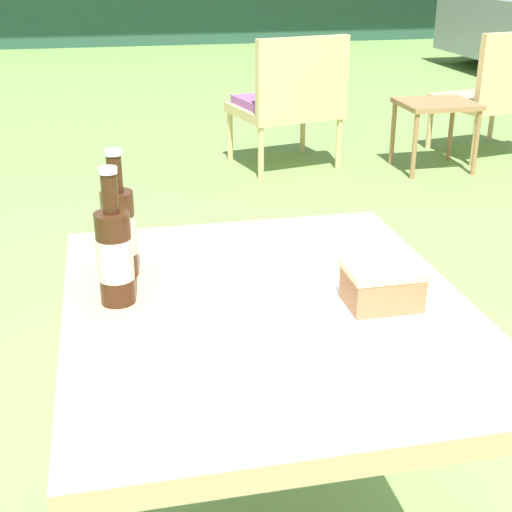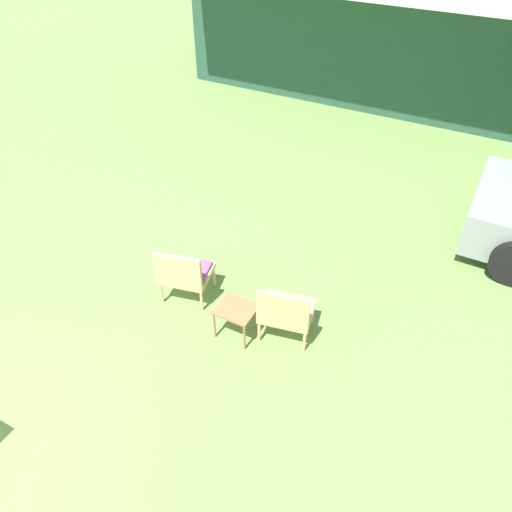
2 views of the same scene
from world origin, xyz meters
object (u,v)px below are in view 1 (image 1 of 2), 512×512
Objects in this scene: wicker_chair_cushioned at (289,100)px; cola_bottle_near at (119,230)px; cake_on_plate at (373,296)px; cola_bottle_far at (115,254)px; wicker_chair_plain at (499,90)px; patio_table at (267,339)px; garden_side_table at (436,111)px.

cola_bottle_near reaches higher than wicker_chair_cushioned.
wicker_chair_cushioned is 3.32m from cake_on_plate.
cake_on_plate is (-0.69, -3.24, 0.29)m from wicker_chair_cushioned.
cola_bottle_far reaches higher than wicker_chair_cushioned.
wicker_chair_plain is 3.16× the size of cake_on_plate.
wicker_chair_plain is 3.30× the size of cola_bottle_near.
wicker_chair_plain is 3.91m from cola_bottle_near.
wicker_chair_plain is at bearing 56.95° from cake_on_plate.
wicker_chair_plain is 3.88m from patio_table.
patio_table is at bearing -13.79° from cola_bottle_far.
cola_bottle_far is at bearing 39.44° from wicker_chair_plain.
wicker_chair_plain is at bearing 21.71° from garden_side_table.
garden_side_table is 1.82× the size of cola_bottle_near.
garden_side_table is 0.53× the size of patio_table.
cola_bottle_far is at bearing -124.71° from garden_side_table.
cake_on_plate is at bearing -29.97° from cola_bottle_near.
cola_bottle_near is (-1.11, -3.00, 0.35)m from wicker_chair_cushioned.
garden_side_table is at bearing 55.29° from cola_bottle_far.
cola_bottle_far is (-0.43, 0.13, 0.06)m from cake_on_plate.
wicker_chair_plain is 3.30× the size of cola_bottle_far.
cola_bottle_far reaches higher than wicker_chair_plain.
wicker_chair_plain reaches higher than cake_on_plate.
wicker_chair_cushioned is 3.30× the size of cola_bottle_near.
cake_on_plate is 0.45m from cola_bottle_far.
cake_on_plate is 1.05× the size of cola_bottle_far.
cola_bottle_near is at bearing 38.51° from wicker_chair_plain.
wicker_chair_cushioned is 3.30× the size of cola_bottle_far.
cola_bottle_far is (-0.26, 0.06, 0.16)m from patio_table.
patio_table is at bearing 42.99° from wicker_chair_plain.
cola_bottle_far is at bearing 163.58° from cake_on_plate.
garden_side_table is at bearing 62.51° from cake_on_plate.
cake_on_plate is (-2.09, -3.21, 0.28)m from wicker_chair_plain.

